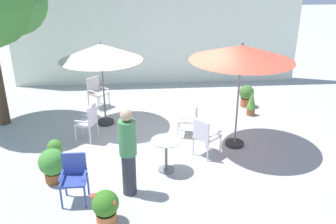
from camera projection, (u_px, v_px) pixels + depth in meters
ground_plane at (169, 142)px, 8.70m from camera, size 60.00×60.00×0.00m
villa_facade at (157, 16)px, 12.20m from camera, size 10.04×0.30×4.72m
patio_umbrella_0 at (242, 54)px, 7.69m from camera, size 2.29×2.29×2.47m
patio_umbrella_1 at (101, 52)px, 8.95m from camera, size 2.11×2.11×2.24m
cafe_table_0 at (166, 150)px, 7.32m from camera, size 0.62×0.62×0.71m
patio_chair_0 at (191, 117)px, 8.86m from camera, size 0.57×0.58×0.83m
patio_chair_1 at (96, 90)px, 10.65m from camera, size 0.66×0.66×0.90m
patio_chair_2 at (89, 121)px, 8.58m from camera, size 0.55×0.55×0.91m
patio_chair_3 at (205, 135)px, 7.88m from camera, size 0.67×0.66×0.91m
patio_chair_4 at (74, 175)px, 6.39m from camera, size 0.45×0.43×0.90m
potted_plant_0 at (106, 206)px, 5.88m from camera, size 0.46×0.45×0.60m
potted_plant_1 at (53, 164)px, 6.99m from camera, size 0.54×0.54×0.70m
potted_plant_2 at (55, 150)px, 7.74m from camera, size 0.32×0.32×0.52m
potted_plant_3 at (252, 102)px, 10.10m from camera, size 0.26×0.26×0.74m
potted_plant_4 at (246, 95)px, 10.74m from camera, size 0.44×0.44×0.66m
standing_person at (128, 151)px, 6.43m from camera, size 0.37×0.37×1.71m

